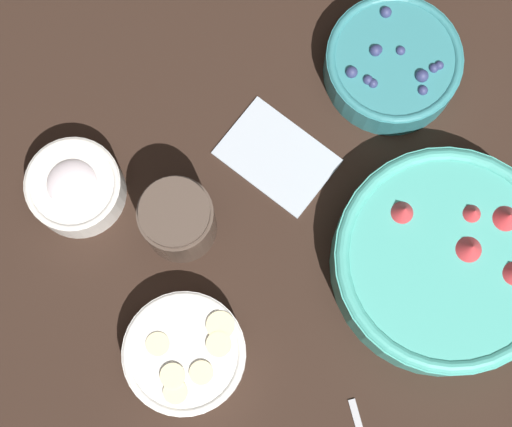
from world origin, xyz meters
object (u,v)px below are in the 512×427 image
object	(u,v)px
bowl_cream	(75,187)
jar_chocolate	(178,221)
bowl_strawberries	(446,261)
bowl_blueberries	(393,63)
bowl_bananas	(185,354)

from	to	relation	value
bowl_cream	jar_chocolate	world-z (taller)	jar_chocolate
bowl_strawberries	bowl_cream	distance (m)	0.43
bowl_strawberries	bowl_blueberries	distance (m)	0.24
bowl_blueberries	jar_chocolate	xyz separation A→B (m)	(0.20, 0.25, 0.01)
bowl_bananas	bowl_cream	xyz separation A→B (m)	(0.17, -0.15, 0.00)
bowl_strawberries	jar_chocolate	bearing A→B (deg)	5.19
bowl_bananas	bowl_cream	size ratio (longest dim) A/B	1.24
bowl_blueberries	bowl_cream	bearing A→B (deg)	35.90
bowl_blueberries	bowl_bananas	xyz separation A→B (m)	(0.15, 0.39, -0.00)
bowl_strawberries	bowl_bananas	xyz separation A→B (m)	(0.26, 0.17, -0.01)
bowl_blueberries	bowl_cream	size ratio (longest dim) A/B	1.47
bowl_strawberries	bowl_bananas	world-z (taller)	bowl_strawberries
bowl_cream	jar_chocolate	size ratio (longest dim) A/B	1.14
bowl_blueberries	jar_chocolate	bearing A→B (deg)	51.39
bowl_bananas	jar_chocolate	xyz separation A→B (m)	(0.04, -0.14, 0.02)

